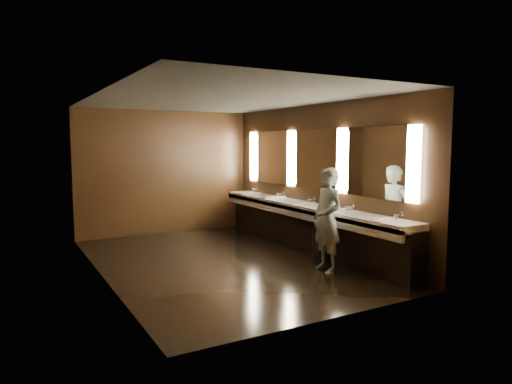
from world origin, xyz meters
The scene contains 10 objects.
floor centered at (0.00, 0.00, 0.00)m, with size 6.00×6.00×0.00m, color black.
ceiling centered at (0.00, 0.00, 2.80)m, with size 4.00×6.00×0.02m, color #2D2D2B.
wall_back centered at (0.00, 3.00, 1.40)m, with size 4.00×0.02×2.80m, color black.
wall_front centered at (0.00, -3.00, 1.40)m, with size 4.00×0.02×2.80m, color black.
wall_left centered at (-2.00, 0.00, 1.40)m, with size 0.02×6.00×2.80m, color black.
wall_right centered at (2.00, 0.00, 1.40)m, with size 0.02×6.00×2.80m, color black.
sink_counter centered at (1.79, 0.00, 0.50)m, with size 0.55×5.40×1.01m.
mirror_band centered at (1.98, 0.00, 1.75)m, with size 0.06×5.03×1.15m.
person centered at (1.22, -1.36, 0.84)m, with size 0.61×0.40×1.67m, color #99CFE4.
trash_bin centered at (1.58, -0.81, 0.30)m, with size 0.39×0.39×0.60m, color black.
Camera 1 is at (-3.32, -7.06, 2.04)m, focal length 32.00 mm.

